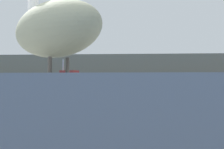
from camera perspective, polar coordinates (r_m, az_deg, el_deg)
hillside_backdrop at (r=66.36m, az=3.62°, el=0.33°), size 140.00×10.10×5.95m
pier_dock at (r=2.77m, az=-8.92°, el=-9.44°), size 3.36×2.34×0.86m
pelican at (r=2.79m, az=-9.01°, el=7.23°), size 1.09×1.07×0.87m
fishing_boat_white at (r=39.72m, az=-6.29°, el=-1.45°), size 4.76×3.07×3.58m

